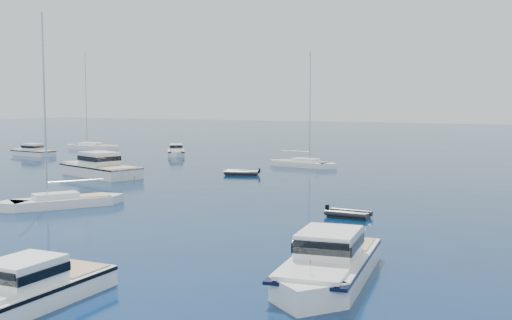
% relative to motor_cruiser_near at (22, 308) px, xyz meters
% --- Properties ---
extents(ground, '(400.00, 400.00, 0.00)m').
position_rel_motor_cruiser_near_xyz_m(ground, '(-8.02, 11.59, 0.00)').
color(ground, navy).
rests_on(ground, ground).
extents(motor_cruiser_near, '(3.16, 9.13, 2.37)m').
position_rel_motor_cruiser_near_xyz_m(motor_cruiser_near, '(0.00, 0.00, 0.00)').
color(motor_cruiser_near, white).
rests_on(motor_cruiser_near, ground).
extents(motor_cruiser_right, '(4.96, 11.05, 2.80)m').
position_rel_motor_cruiser_near_xyz_m(motor_cruiser_right, '(8.86, 8.86, 0.00)').
color(motor_cruiser_right, silver).
rests_on(motor_cruiser_right, ground).
extents(motor_cruiser_centre, '(12.91, 7.33, 3.24)m').
position_rel_motor_cruiser_near_xyz_m(motor_cruiser_centre, '(-26.86, 34.20, 0.00)').
color(motor_cruiser_centre, silver).
rests_on(motor_cruiser_centre, ground).
extents(motor_cruiser_far_l, '(8.66, 3.49, 2.21)m').
position_rel_motor_cruiser_near_xyz_m(motor_cruiser_far_l, '(-52.48, 48.98, 0.00)').
color(motor_cruiser_far_l, silver).
rests_on(motor_cruiser_far_l, ground).
extents(motor_cruiser_horizon, '(6.49, 7.71, 2.04)m').
position_rel_motor_cruiser_near_xyz_m(motor_cruiser_horizon, '(-34.71, 59.33, 0.00)').
color(motor_cruiser_horizon, silver).
rests_on(motor_cruiser_horizon, ground).
extents(sailboat_fore, '(7.43, 9.84, 14.64)m').
position_rel_motor_cruiser_near_xyz_m(sailboat_fore, '(-15.84, 17.94, 0.00)').
color(sailboat_fore, white).
rests_on(sailboat_fore, ground).
extents(sailboat_centre, '(9.81, 3.71, 14.06)m').
position_rel_motor_cruiser_near_xyz_m(sailboat_centre, '(-11.87, 52.80, 0.00)').
color(sailboat_centre, white).
rests_on(sailboat_centre, ground).
extents(sailboat_far_l, '(11.04, 3.28, 16.07)m').
position_rel_motor_cruiser_near_xyz_m(sailboat_far_l, '(-52.82, 61.83, 0.00)').
color(sailboat_far_l, white).
rests_on(sailboat_far_l, ground).
extents(tender_yellow, '(3.69, 4.45, 0.95)m').
position_rel_motor_cruiser_near_xyz_m(tender_yellow, '(-22.89, 34.43, 0.00)').
color(tender_yellow, gold).
rests_on(tender_yellow, ground).
extents(tender_grey_near, '(3.13, 1.83, 0.95)m').
position_rel_motor_cruiser_near_xyz_m(tender_grey_near, '(4.38, 23.79, 0.00)').
color(tender_grey_near, black).
rests_on(tender_grey_near, ground).
extents(tender_grey_far, '(4.26, 3.26, 0.95)m').
position_rel_motor_cruiser_near_xyz_m(tender_grey_far, '(-14.08, 41.99, 0.00)').
color(tender_grey_far, black).
rests_on(tender_grey_far, ground).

